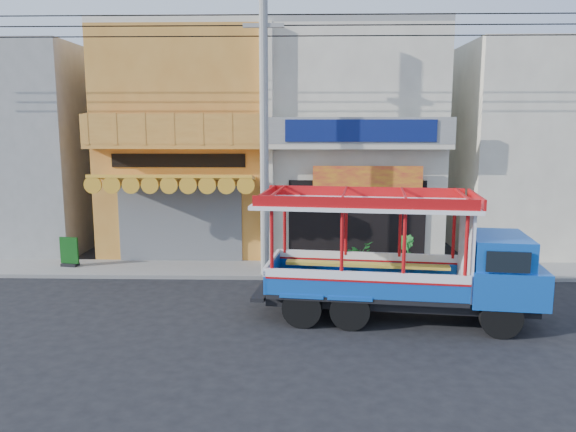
# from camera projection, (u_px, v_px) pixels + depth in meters

# --- Properties ---
(ground) EXTENTS (90.00, 90.00, 0.00)m
(ground) POSITION_uv_depth(u_px,v_px,m) (295.00, 313.00, 14.32)
(ground) COLOR black
(ground) RESTS_ON ground
(sidewalk) EXTENTS (30.00, 2.00, 0.12)m
(sidewalk) POSITION_uv_depth(u_px,v_px,m) (297.00, 270.00, 18.26)
(sidewalk) COLOR slate
(sidewalk) RESTS_ON ground
(shophouse_left) EXTENTS (6.00, 7.50, 8.24)m
(shophouse_left) POSITION_uv_depth(u_px,v_px,m) (195.00, 141.00, 21.61)
(shophouse_left) COLOR orange
(shophouse_left) RESTS_ON ground
(shophouse_right) EXTENTS (6.00, 6.75, 8.24)m
(shophouse_right) POSITION_uv_depth(u_px,v_px,m) (351.00, 141.00, 21.45)
(shophouse_right) COLOR beige
(shophouse_right) RESTS_ON ground
(party_pilaster) EXTENTS (0.35, 0.30, 8.00)m
(party_pilaster) POSITION_uv_depth(u_px,v_px,m) (268.00, 147.00, 18.48)
(party_pilaster) COLOR beige
(party_pilaster) RESTS_ON ground
(filler_building_left) EXTENTS (6.00, 6.00, 7.60)m
(filler_building_left) POSITION_uv_depth(u_px,v_px,m) (17.00, 149.00, 21.89)
(filler_building_left) COLOR gray
(filler_building_left) RESTS_ON ground
(filler_building_right) EXTENTS (6.00, 6.00, 7.60)m
(filler_building_right) POSITION_uv_depth(u_px,v_px,m) (535.00, 149.00, 21.35)
(filler_building_right) COLOR beige
(filler_building_right) RESTS_ON ground
(utility_pole) EXTENTS (28.00, 0.26, 9.00)m
(utility_pole) POSITION_uv_depth(u_px,v_px,m) (269.00, 115.00, 16.78)
(utility_pole) COLOR gray
(utility_pole) RESTS_ON ground
(songthaew_truck) EXTENTS (6.97, 2.98, 3.15)m
(songthaew_truck) POSITION_uv_depth(u_px,v_px,m) (418.00, 260.00, 13.54)
(songthaew_truck) COLOR black
(songthaew_truck) RESTS_ON ground
(green_sign) EXTENTS (0.64, 0.38, 0.97)m
(green_sign) POSITION_uv_depth(u_px,v_px,m) (69.00, 254.00, 18.46)
(green_sign) COLOR black
(green_sign) RESTS_ON sidewalk
(potted_plant_a) EXTENTS (1.09, 1.08, 0.91)m
(potted_plant_a) POSITION_uv_depth(u_px,v_px,m) (359.00, 255.00, 18.08)
(potted_plant_a) COLOR #1C6323
(potted_plant_a) RESTS_ON sidewalk
(potted_plant_b) EXTENTS (0.72, 0.77, 1.12)m
(potted_plant_b) POSITION_uv_depth(u_px,v_px,m) (406.00, 252.00, 18.05)
(potted_plant_b) COLOR #1C6323
(potted_plant_b) RESTS_ON sidewalk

